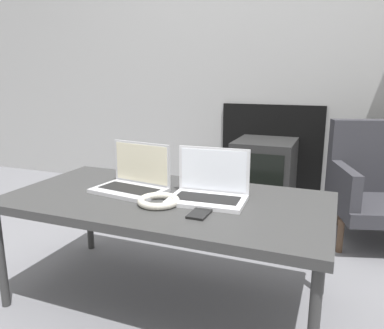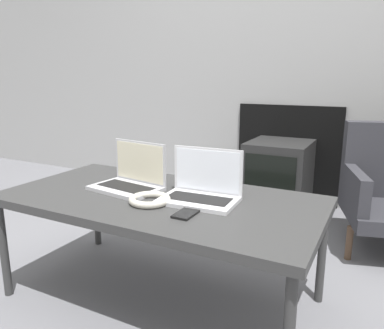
{
  "view_description": "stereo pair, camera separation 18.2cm",
  "coord_description": "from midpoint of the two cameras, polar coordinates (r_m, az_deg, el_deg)",
  "views": [
    {
      "loc": [
        0.66,
        -1.21,
        0.97
      ],
      "look_at": [
        0.0,
        0.44,
        0.56
      ],
      "focal_mm": 35.0,
      "sensor_mm": 36.0,
      "label": 1
    },
    {
      "loc": [
        0.82,
        -1.13,
        0.97
      ],
      "look_at": [
        0.0,
        0.44,
        0.56
      ],
      "focal_mm": 35.0,
      "sensor_mm": 36.0,
      "label": 2
    }
  ],
  "objects": [
    {
      "name": "laptop_left",
      "position": [
        1.7,
        -6.26,
        -2.13
      ],
      "size": [
        0.33,
        0.24,
        0.21
      ],
      "rotation": [
        0.0,
        0.0,
        -0.14
      ],
      "color": "#B2B2B7",
      "rests_on": "table"
    },
    {
      "name": "wall_back",
      "position": [
        3.08,
        14.35,
        18.61
      ],
      "size": [
        7.0,
        0.08,
        2.6
      ],
      "color": "#999999",
      "rests_on": "ground_plane"
    },
    {
      "name": "table",
      "position": [
        1.6,
        -1.72,
        -6.07
      ],
      "size": [
        1.35,
        0.68,
        0.48
      ],
      "color": "#333333",
      "rests_on": "ground_plane"
    },
    {
      "name": "ground_plane",
      "position": [
        1.69,
        -4.17,
        -21.93
      ],
      "size": [
        14.0,
        14.0,
        0.0
      ],
      "primitive_type": "plane",
      "color": "slate"
    },
    {
      "name": "laptop_right",
      "position": [
        1.53,
        4.93,
        -3.76
      ],
      "size": [
        0.32,
        0.22,
        0.21
      ],
      "rotation": [
        0.0,
        0.0,
        0.06
      ],
      "color": "silver",
      "rests_on": "table"
    },
    {
      "name": "phone",
      "position": [
        1.39,
        3.2,
        -7.33
      ],
      "size": [
        0.07,
        0.15,
        0.01
      ],
      "color": "black",
      "rests_on": "table"
    },
    {
      "name": "tv",
      "position": [
        2.84,
        14.82,
        -1.79
      ],
      "size": [
        0.43,
        0.48,
        0.52
      ],
      "color": "black",
      "rests_on": "ground_plane"
    },
    {
      "name": "headphones",
      "position": [
        1.5,
        -3.01,
        -5.42
      ],
      "size": [
        0.17,
        0.17,
        0.03
      ],
      "color": "beige",
      "rests_on": "table"
    }
  ]
}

